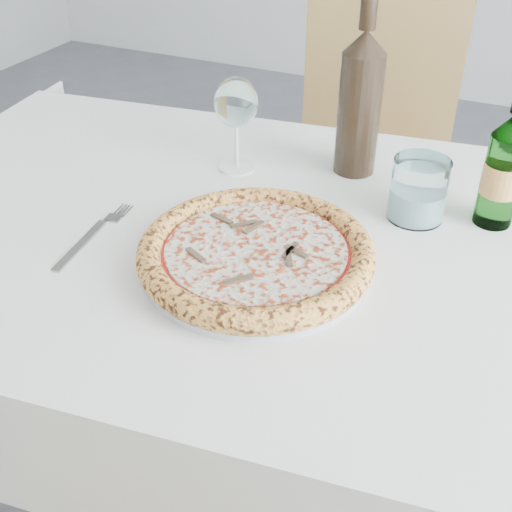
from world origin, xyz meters
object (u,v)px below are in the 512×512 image
Objects in this scene: chair_far at (376,145)px; pizza at (256,252)px; dining_table at (282,280)px; tumbler at (418,194)px; plate at (256,262)px; wine_bottle at (360,102)px; beer_bottle at (504,170)px; wine_glass at (236,105)px.

chair_far is 2.79× the size of pizza.
tumbler reaches higher than dining_table.
pizza is at bearing -161.69° from plate.
wine_bottle is at bearing 82.01° from dining_table.
plate is 0.40m from beer_bottle.
pizza reaches higher than plate.
wine_glass is at bearing -156.80° from wine_bottle.
chair_far is at bearing 108.62° from tumbler.
beer_bottle is (0.29, 0.27, 0.08)m from plate.
dining_table is at bearing -149.83° from beer_bottle.
plate is 1.88× the size of wine_glass.
plate is at bearing -126.78° from tumbler.
beer_bottle is 0.27m from wine_bottle.
pizza is at bearing -59.08° from wine_glass.
wine_glass is 0.34m from tumbler.
beer_bottle is at bearing -17.84° from wine_bottle.
wine_glass is (-0.16, 0.16, 0.21)m from dining_table.
wine_glass is 1.71× the size of tumbler.
wine_bottle is (0.19, 0.08, 0.01)m from wine_glass.
dining_table is 6.60× the size of beer_bottle.
pizza is 0.40m from beer_bottle.
wine_glass is at bearing 120.92° from pizza.
plate is 0.29m from tumbler.
chair_far reaches higher than plate.
plate is 0.02m from pizza.
dining_table is at bearing -142.83° from tumbler.
tumbler is at bearing -71.38° from chair_far.
beer_bottle reaches higher than pizza.
beer_bottle is at bearing 42.93° from plate.
wine_bottle reaches higher than wine_glass.
wine_glass is (-0.16, 0.26, 0.11)m from plate.
chair_far is at bearing 94.51° from dining_table.
plate is at bearing -85.97° from chair_far.
plate is 0.33m from wine_glass.
wine_glass reaches higher than pizza.
dining_table is 4.72× the size of plate.
beer_bottle is at bearing 17.39° from tumbler.
chair_far is 0.70m from wine_bottle.
beer_bottle is (0.11, 0.04, 0.05)m from tumbler.
wine_glass is at bearing 133.92° from dining_table.
tumbler reaches higher than plate.
wine_bottle is at bearing -80.32° from chair_far.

